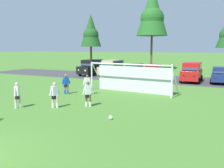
{
  "coord_description": "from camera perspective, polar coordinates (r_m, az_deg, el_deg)",
  "views": [
    {
      "loc": [
        8.19,
        -4.78,
        3.76
      ],
      "look_at": [
        1.1,
        9.56,
        1.43
      ],
      "focal_mm": 39.62,
      "sensor_mm": 36.0,
      "label": 1
    }
  ],
  "objects": [
    {
      "name": "parked_car_slot_right",
      "position": [
        29.07,
        23.83,
        1.89
      ],
      "size": [
        2.17,
        4.27,
        1.72
      ],
      "color": "navy",
      "rests_on": "ground"
    },
    {
      "name": "parked_car_slot_center_right",
      "position": [
        29.11,
        17.92,
        2.67
      ],
      "size": [
        2.25,
        4.66,
        2.16
      ],
      "color": "red",
      "rests_on": "ground"
    },
    {
      "name": "parked_car_slot_center_left",
      "position": [
        33.07,
        5.17,
        3.26
      ],
      "size": [
        2.15,
        4.26,
        1.72
      ],
      "color": "#194C2D",
      "rests_on": "ground"
    },
    {
      "name": "player_winger_right",
      "position": [
        16.66,
        -21.0,
        -2.42
      ],
      "size": [
        0.38,
        0.73,
        1.64
      ],
      "color": "beige",
      "rests_on": "ground"
    },
    {
      "name": "soccer_ball",
      "position": [
        13.21,
        -0.31,
        -7.74
      ],
      "size": [
        0.22,
        0.22,
        0.22
      ],
      "color": "white",
      "rests_on": "ground"
    },
    {
      "name": "player_winger_left",
      "position": [
        16.04,
        -5.54,
        -2.3
      ],
      "size": [
        0.59,
        0.57,
        1.64
      ],
      "color": "brown",
      "rests_on": "ground"
    },
    {
      "name": "parked_car_slot_left",
      "position": [
        33.48,
        0.05,
        3.76
      ],
      "size": [
        2.38,
        4.72,
        2.16
      ],
      "color": "tan",
      "rests_on": "ground"
    },
    {
      "name": "player_trailing_back",
      "position": [
        20.67,
        -10.56,
        -0.01
      ],
      "size": [
        0.51,
        0.64,
        1.64
      ],
      "color": "#936B4C",
      "rests_on": "ground"
    },
    {
      "name": "soccer_goal",
      "position": [
        21.07,
        4.7,
        1.54
      ],
      "size": [
        7.54,
        2.49,
        2.57
      ],
      "color": "white",
      "rests_on": "ground"
    },
    {
      "name": "ground_plane",
      "position": [
        21.73,
        3.75,
        -1.69
      ],
      "size": [
        400.0,
        400.0,
        0.0
      ],
      "primitive_type": "plane",
      "color": "#477A2D"
    },
    {
      "name": "parking_lot_strip",
      "position": [
        31.04,
        10.81,
        1.19
      ],
      "size": [
        52.0,
        8.4,
        0.01
      ],
      "primitive_type": "cube",
      "color": "#3D3D3F",
      "rests_on": "ground"
    },
    {
      "name": "parked_car_slot_center",
      "position": [
        31.61,
        9.48,
        2.95
      ],
      "size": [
        2.29,
        4.33,
        1.72
      ],
      "color": "maroon",
      "rests_on": "ground"
    },
    {
      "name": "player_defender_far",
      "position": [
        20.04,
        -5.71,
        -0.18
      ],
      "size": [
        0.63,
        0.53,
        1.64
      ],
      "color": "brown",
      "rests_on": "ground"
    },
    {
      "name": "parked_car_slot_far_left",
      "position": [
        34.72,
        -4.74,
        3.89
      ],
      "size": [
        2.23,
        4.65,
        2.16
      ],
      "color": "black",
      "rests_on": "ground"
    },
    {
      "name": "player_midfield_center",
      "position": [
        15.99,
        -13.06,
        -2.51
      ],
      "size": [
        0.4,
        0.69,
        1.64
      ],
      "color": "beige",
      "rests_on": "ground"
    },
    {
      "name": "tree_left_edge",
      "position": [
        44.16,
        -4.9,
        11.98
      ],
      "size": [
        3.62,
        3.62,
        9.65
      ],
      "color": "brown",
      "rests_on": "ground"
    },
    {
      "name": "tree_mid_left",
      "position": [
        43.53,
        9.28,
        15.95
      ],
      "size": [
        5.25,
        5.25,
        14.0
      ],
      "color": "brown",
      "rests_on": "ground"
    }
  ]
}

